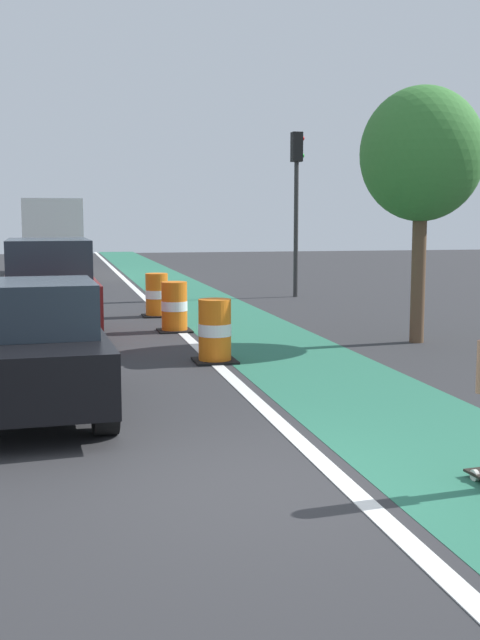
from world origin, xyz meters
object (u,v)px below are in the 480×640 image
Objects in this scene: parked_sedan_nearest at (28,349)px; traffic_barrel_back at (157,295)px; street_tree_sidewalk at (422,156)px; parked_suv_second at (49,288)px; traffic_light_corner at (297,185)px; traffic_barrel_mid at (174,307)px; delivery_truck_down_block at (50,233)px; traffic_barrel_front at (215,331)px.

parked_sedan_nearest reaches higher than traffic_barrel_back.
street_tree_sidewalk is at bearing 30.24° from parked_sedan_nearest.
parked_sedan_nearest is at bearing -91.70° from parked_suv_second.
street_tree_sidewalk is (-0.33, -9.37, 0.17)m from traffic_light_corner.
delivery_truck_down_block is at bearing 98.90° from traffic_barrel_mid.
delivery_truck_down_block is 1.54× the size of street_tree_sidewalk.
traffic_barrel_front is (2.98, 3.04, -0.30)m from parked_sedan_nearest.
parked_suv_second is (0.19, 6.54, 0.20)m from parked_sedan_nearest.
parked_sedan_nearest is 6.55m from parked_suv_second.
street_tree_sidewalk reaches higher than traffic_barrel_front.
traffic_barrel_back is (2.78, 9.60, -0.30)m from parked_sedan_nearest.
parked_sedan_nearest is 0.54× the size of delivery_truck_down_block.
parked_suv_second is at bearing 162.40° from street_tree_sidewalk.
traffic_barrel_front is 5.50m from street_tree_sidewalk.
traffic_barrel_front is at bearing -51.42° from parked_suv_second.
traffic_barrel_front is 11.96m from traffic_light_corner.
delivery_truck_down_block reaches higher than parked_suv_second.
street_tree_sidewalk is (4.35, 1.23, 3.14)m from traffic_barrel_front.
traffic_light_corner is at bearing 39.65° from traffic_barrel_back.
traffic_barrel_front is 0.14× the size of delivery_truck_down_block.
traffic_light_corner is (4.89, 4.05, 2.97)m from traffic_barrel_back.
traffic_barrel_back is 0.14× the size of delivery_truck_down_block.
traffic_light_corner is 1.02× the size of street_tree_sidewalk.
traffic_barrel_back is at bearing 91.80° from traffic_barrel_front.
parked_sedan_nearest is 0.84× the size of street_tree_sidewalk.
parked_suv_second is 0.60× the size of delivery_truck_down_block.
delivery_truck_down_block reaches higher than parked_sedan_nearest.
traffic_barrel_front is at bearing 45.55° from parked_sedan_nearest.
traffic_barrel_front is 3.82m from traffic_barrel_mid.
traffic_barrel_mid is (2.83, 6.86, -0.30)m from parked_sedan_nearest.
traffic_light_corner is (4.83, 6.79, 2.97)m from traffic_barrel_mid.
traffic_barrel_mid is (2.64, 0.32, -0.50)m from parked_suv_second.
delivery_truck_down_block is (-2.74, 15.13, 1.31)m from traffic_barrel_back.
traffic_barrel_back is at bearing 73.85° from parked_sedan_nearest.
parked_suv_second is 4.03m from traffic_barrel_back.
traffic_barrel_back is at bearing 49.78° from parked_suv_second.
parked_suv_second is at bearing 128.58° from traffic_barrel_front.
traffic_barrel_front is (2.79, -3.50, -0.50)m from parked_suv_second.
parked_suv_second is at bearing -130.22° from traffic_barrel_back.
traffic_barrel_back is at bearing 91.12° from traffic_barrel_mid.
parked_sedan_nearest is at bearing -106.15° from traffic_barrel_back.
traffic_light_corner is (7.66, 13.64, 2.67)m from parked_sedan_nearest.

